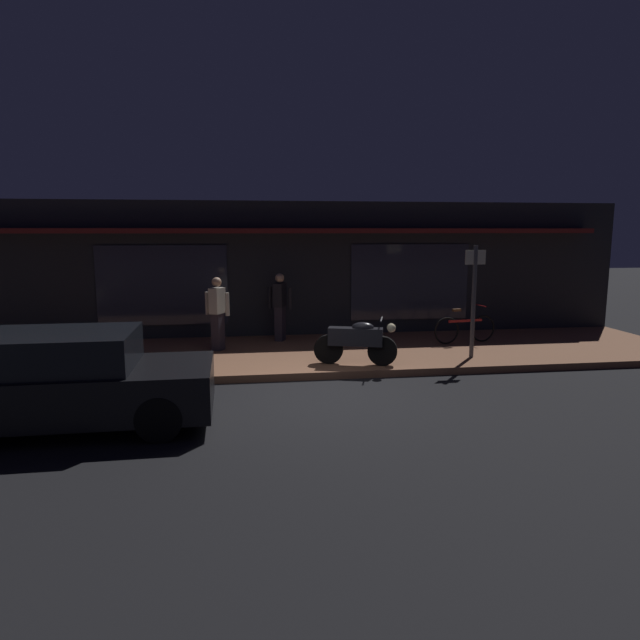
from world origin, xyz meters
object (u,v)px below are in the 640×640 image
object	(u,v)px
motorcycle	(357,341)
person_photographer	(217,312)
bicycle_parked	(465,328)
person_bystander	(280,306)
sign_post	(474,295)
parked_car_far	(65,381)

from	to	relation	value
motorcycle	person_photographer	xyz separation A→B (m)	(-2.85, 1.82, 0.38)
bicycle_parked	person_bystander	xyz separation A→B (m)	(-4.42, 0.95, 0.52)
person_photographer	sign_post	distance (m)	5.66
parked_car_far	person_bystander	bearing A→B (deg)	56.64
person_bystander	sign_post	world-z (taller)	sign_post
motorcycle	bicycle_parked	world-z (taller)	motorcycle
bicycle_parked	parked_car_far	xyz separation A→B (m)	(-7.93, -4.39, 0.20)
parked_car_far	sign_post	bearing A→B (deg)	21.11
bicycle_parked	parked_car_far	size ratio (longest dim) A/B	0.40
person_photographer	sign_post	world-z (taller)	sign_post
person_photographer	bicycle_parked	bearing A→B (deg)	-0.29
motorcycle	sign_post	size ratio (longest dim) A/B	0.69
person_photographer	parked_car_far	bearing A→B (deg)	-114.67
bicycle_parked	motorcycle	bearing A→B (deg)	-149.61
motorcycle	parked_car_far	distance (m)	5.52
person_photographer	sign_post	bearing A→B (deg)	-15.81
person_bystander	parked_car_far	distance (m)	6.40
sign_post	parked_car_far	bearing A→B (deg)	-158.89
person_photographer	person_bystander	world-z (taller)	same
motorcycle	sign_post	distance (m)	2.74
sign_post	motorcycle	bearing A→B (deg)	-173.71
motorcycle	bicycle_parked	distance (m)	3.54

